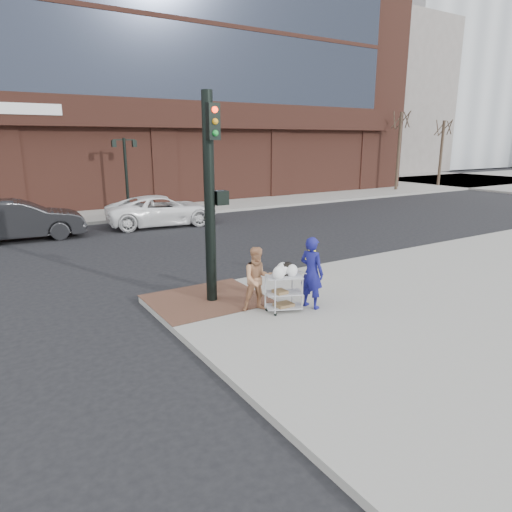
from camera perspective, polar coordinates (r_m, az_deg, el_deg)
ground at (r=11.19m, az=-1.34°, el=-6.94°), size 220.00×220.00×0.00m
sidewalk_far at (r=44.85m, az=-8.60°, el=9.09°), size 65.00×36.00×0.15m
brick_curb_ramp at (r=11.61m, az=-6.18°, el=-5.38°), size 2.80×2.40×0.01m
bank_building at (r=42.50m, az=-19.27°, el=27.36°), size 42.00×26.00×28.00m
filler_block at (r=65.45m, az=12.56°, el=18.35°), size 14.00×20.00×18.00m
bare_tree_a at (r=38.89m, az=17.75°, el=16.95°), size 1.80×1.80×7.20m
bare_tree_b at (r=43.86m, az=22.49°, el=15.57°), size 1.80×1.80×6.70m
lamp_post at (r=26.06m, az=-15.97°, el=10.64°), size 1.32×0.22×4.00m
traffic_signal_pole at (r=10.95m, az=-5.68°, el=7.83°), size 0.61×0.51×5.00m
woman_blue at (r=10.85m, az=6.96°, el=-2.07°), size 0.57×0.72×1.73m
pedestrian_tan at (r=10.61m, az=0.24°, el=-2.91°), size 0.88×0.77×1.53m
sedan_dark at (r=21.22m, az=-27.52°, el=3.98°), size 5.19×2.13×1.67m
minivan_white at (r=22.61m, az=-11.63°, el=5.59°), size 5.53×3.06×1.46m
utility_cart at (r=10.67m, az=3.51°, el=-4.21°), size 0.94×0.74×1.15m
fire_hydrant at (r=13.68m, az=7.00°, el=-0.31°), size 0.44×0.31×0.93m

